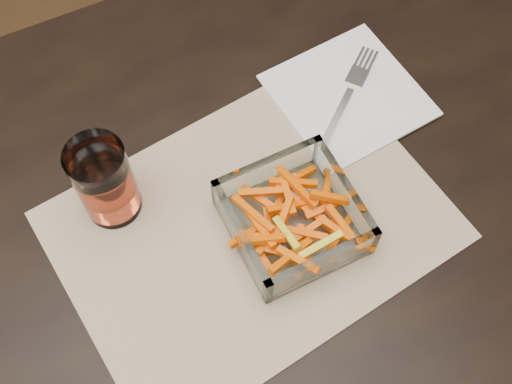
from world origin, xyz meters
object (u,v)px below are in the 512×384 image
dining_table (153,318)px  tumbler (105,183)px  glass_bowl (293,219)px  fork (348,95)px

dining_table → tumbler: (0.01, 0.12, 0.15)m
glass_bowl → tumbler: (-0.18, 0.12, 0.03)m
dining_table → tumbler: size_ratio=13.35×
tumbler → fork: bearing=2.3°
dining_table → glass_bowl: (0.20, 0.00, 0.11)m
glass_bowl → fork: glass_bowl is taller
glass_bowl → fork: bearing=41.4°
dining_table → fork: bearing=21.3°
dining_table → tumbler: 0.19m
tumbler → fork: 0.34m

